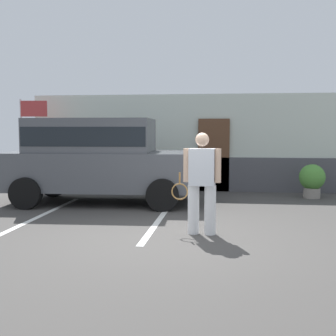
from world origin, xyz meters
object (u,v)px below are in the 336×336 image
Objects in this scene: tennis_player_man at (202,182)px; flag_pole at (28,127)px; potted_plant_by_porch at (312,179)px; parked_suv at (98,156)px.

flag_pole is at bearing -37.37° from tennis_player_man.
tennis_player_man reaches higher than potted_plant_by_porch.
potted_plant_by_porch is at bearing 13.16° from parked_suv.
potted_plant_by_porch is at bearing -116.38° from tennis_player_man.
tennis_player_man is 7.11m from flag_pole.
potted_plant_by_porch is (5.32, 1.49, -0.65)m from parked_suv.
parked_suv reaches higher than tennis_player_man.
flag_pole reaches higher than parked_suv.
flag_pole is at bearing 178.01° from potted_plant_by_porch.
tennis_player_man is 0.65× the size of flag_pole.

